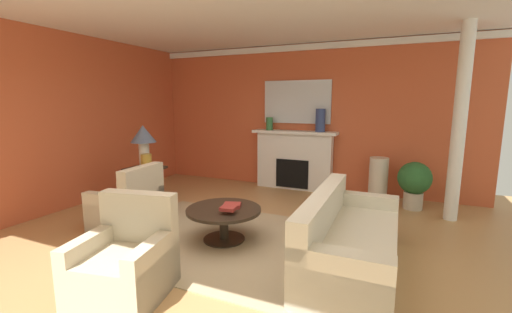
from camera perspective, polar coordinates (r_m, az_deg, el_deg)
name	(u,v)px	position (r m, az deg, el deg)	size (l,w,h in m)	color
ground_plane	(226,245)	(4.50, -5.21, -14.97)	(8.53, 8.53, 0.00)	tan
wall_fireplace	(300,118)	(7.18, 7.65, 6.63)	(7.16, 0.12, 3.03)	#C65633
wall_window	(63,122)	(6.62, -30.34, 5.18)	(0.12, 7.11, 3.03)	#C65633
ceiling_panel	(234,4)	(4.52, -3.82, 24.78)	(7.16, 7.11, 0.06)	white
crown_moulding	(301,48)	(7.18, 7.72, 18.10)	(7.16, 0.08, 0.12)	white
area_rug	(224,240)	(4.64, -5.50, -14.10)	(3.17, 2.43, 0.01)	tan
fireplace	(294,162)	(7.10, 6.56, -0.88)	(1.80, 0.35, 1.25)	white
mantel_mirror	(297,102)	(7.11, 7.05, 9.30)	(1.44, 0.04, 0.89)	silver
sofa	(348,243)	(3.97, 15.63, -14.08)	(0.92, 2.11, 0.85)	beige
armchair_near_window	(128,208)	(5.29, -21.15, -8.26)	(0.85, 0.85, 0.95)	#C1B293
armchair_facing_fireplace	(125,264)	(3.59, -21.57, -16.87)	(0.94, 0.94, 0.95)	#C1B293
coffee_table	(224,217)	(4.52, -5.57, -10.27)	(1.00, 1.00, 0.45)	#2D2319
side_table	(146,184)	(6.27, -18.43, -4.49)	(0.56, 0.56, 0.70)	#2D2319
table_lamp	(143,138)	(6.13, -18.83, 3.02)	(0.44, 0.44, 0.75)	beige
vase_mantel_right	(320,120)	(6.81, 11.02, 6.13)	(0.20, 0.20, 0.46)	navy
vase_tall_corner	(378,180)	(6.55, 20.28, -3.82)	(0.34, 0.34, 0.84)	beige
vase_mantel_left	(269,124)	(7.14, 2.33, 5.66)	(0.15, 0.15, 0.27)	#33703D
vase_on_side_table	(146,162)	(5.99, -18.35, -0.88)	(0.18, 0.18, 0.27)	#B7892D
book_red_cover	(232,205)	(4.53, -4.14, -8.38)	(0.23, 0.19, 0.05)	maroon
book_art_folio	(229,208)	(4.27, -4.73, -8.84)	(0.19, 0.19, 0.04)	maroon
potted_plant	(414,181)	(6.37, 25.62, -3.88)	(0.56, 0.56, 0.83)	#BCB29E
column_white	(459,124)	(5.93, 31.60, 4.72)	(0.20, 0.20, 3.03)	white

